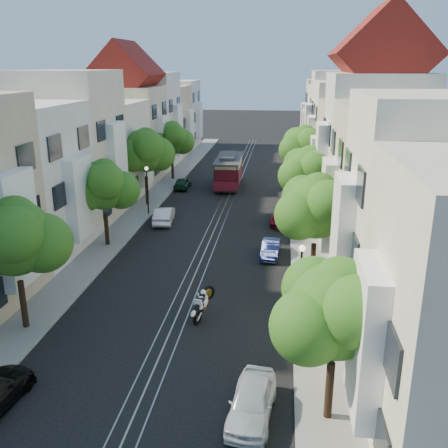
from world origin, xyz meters
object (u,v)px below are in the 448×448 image
(parked_car_e_mid, at_px, (271,249))
(parked_car_w_mid, at_px, (164,215))
(lamp_west, at_px, (147,183))
(tree_e_c, at_px, (309,172))
(tree_w_c, at_px, (146,151))
(parked_car_w_far, at_px, (182,183))
(tree_w_d, at_px, (172,139))
(cable_car, at_px, (229,169))
(tree_e_d, at_px, (304,146))
(sportbike_rider, at_px, (202,303))
(lamp_east, at_px, (301,273))
(tree_w_a, at_px, (15,239))
(parked_car_e_far, at_px, (285,215))
(parked_car_e_near, at_px, (252,401))
(tree_e_a, at_px, (337,313))
(tree_e_b, at_px, (317,209))
(tree_w_b, at_px, (104,187))

(parked_car_e_mid, distance_m, parked_car_w_mid, 11.19)
(lamp_west, xyz_separation_m, parked_car_w_mid, (1.90, -2.09, -2.18))
(tree_e_c, bearing_deg, tree_w_c, 160.85)
(parked_car_w_far, bearing_deg, tree_w_d, -65.38)
(tree_w_c, distance_m, cable_car, 11.29)
(tree_e_d, relative_size, sportbike_rider, 3.30)
(lamp_east, bearing_deg, tree_w_a, -171.43)
(tree_w_c, height_order, lamp_east, tree_w_c)
(lamp_east, height_order, parked_car_e_mid, lamp_east)
(tree_w_d, height_order, parked_car_e_far, tree_w_d)
(tree_e_d, bearing_deg, tree_w_d, 160.85)
(tree_e_d, bearing_deg, cable_car, 161.82)
(sportbike_rider, xyz_separation_m, parked_car_e_mid, (3.28, 9.25, -0.33))
(tree_w_c, xyz_separation_m, parked_car_e_near, (11.54, -28.17, -4.41))
(tree_e_d, distance_m, parked_car_e_far, 10.90)
(tree_w_a, distance_m, lamp_east, 13.72)
(tree_e_a, relative_size, tree_w_a, 0.94)
(tree_w_a, bearing_deg, sportbike_rider, 13.64)
(tree_w_d, relative_size, parked_car_e_mid, 1.92)
(sportbike_rider, bearing_deg, cable_car, 109.63)
(tree_e_a, height_order, tree_w_d, tree_w_d)
(tree_e_d, height_order, lamp_west, tree_e_d)
(tree_w_d, xyz_separation_m, lamp_west, (0.84, -13.98, -1.75))
(tree_e_a, relative_size, tree_w_d, 0.96)
(tree_e_b, xyz_separation_m, tree_w_a, (-14.40, -7.00, 0.00))
(tree_w_c, height_order, parked_car_e_near, tree_w_c)
(sportbike_rider, distance_m, parked_car_e_far, 17.55)
(tree_w_c, relative_size, parked_car_e_mid, 2.09)
(tree_w_a, height_order, parked_car_w_mid, tree_w_a)
(lamp_west, bearing_deg, tree_w_b, -95.97)
(tree_w_a, xyz_separation_m, tree_w_b, (-0.00, 12.00, -0.34))
(tree_e_b, height_order, parked_car_e_near, tree_e_b)
(parked_car_w_far, bearing_deg, sportbike_rider, 103.28)
(tree_w_a, bearing_deg, cable_car, 78.11)
(tree_e_b, distance_m, tree_w_c, 21.53)
(tree_e_b, xyz_separation_m, tree_e_c, (-0.00, 11.00, -0.13))
(tree_e_a, height_order, tree_e_d, tree_e_d)
(tree_e_a, xyz_separation_m, tree_w_d, (-14.40, 39.00, 0.20))
(cable_car, distance_m, parked_car_e_far, 13.93)
(tree_e_d, relative_size, tree_w_c, 0.97)
(parked_car_e_far, xyz_separation_m, parked_car_w_mid, (-10.00, -1.15, 0.01))
(tree_e_c, bearing_deg, tree_w_b, -157.38)
(tree_w_a, relative_size, tree_w_c, 0.94)
(sportbike_rider, bearing_deg, tree_w_a, -150.32)
(tree_e_c, distance_m, tree_w_c, 15.25)
(tree_e_d, relative_size, cable_car, 0.82)
(parked_car_w_mid, height_order, parked_car_w_far, parked_car_w_mid)
(tree_e_b, height_order, tree_w_b, tree_e_b)
(parked_car_e_far, bearing_deg, lamp_east, -82.48)
(tree_e_a, relative_size, tree_w_c, 0.88)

